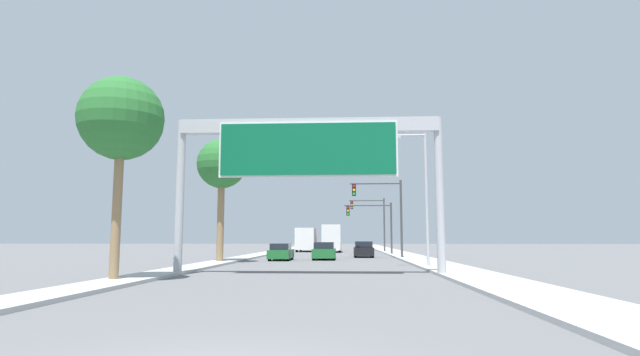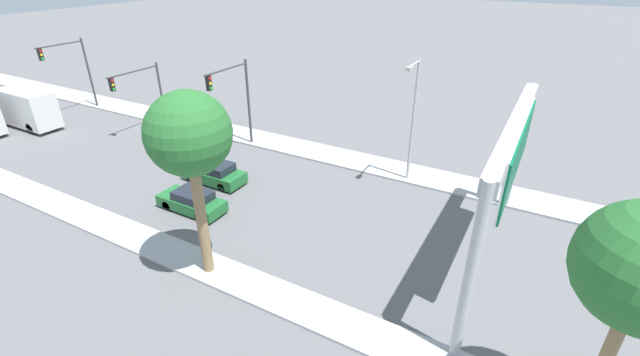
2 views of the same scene
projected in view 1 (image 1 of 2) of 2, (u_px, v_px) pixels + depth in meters
name	position (u px, v px, depth m)	size (l,w,h in m)	color
sidewalk_right	(391.00, 251.00, 65.43)	(3.00, 120.00, 0.15)	#AFAFAF
median_strip_left	(278.00, 251.00, 66.21)	(2.00, 120.00, 0.15)	#AFAFAF
sign_gantry	(308.00, 149.00, 24.79)	(13.31, 0.73, 7.77)	#B2B2B7
car_near_right	(281.00, 252.00, 40.96)	(1.72, 4.32, 1.37)	#1E662D
car_far_center	(363.00, 250.00, 47.44)	(1.83, 4.34, 1.49)	black
car_mid_center	(324.00, 251.00, 42.08)	(1.85, 4.38, 1.47)	#1E662D
truck_box_primary	(332.00, 238.00, 64.35)	(2.31, 7.87, 3.47)	red
truck_box_secondary	(306.00, 240.00, 67.21)	(2.45, 8.20, 3.12)	red
traffic_light_near_intersection	(386.00, 206.00, 44.29)	(4.63, 0.32, 6.96)	#3D3D3F
traffic_light_mid_block	(375.00, 219.00, 54.13)	(5.18, 0.32, 5.64)	#3D3D3F
traffic_light_far_intersection	(373.00, 216.00, 64.11)	(4.60, 0.32, 6.93)	#3D3D3F
palm_tree_foreground	(121.00, 120.00, 21.23)	(3.57, 3.57, 8.67)	#8C704C
palm_tree_background	(222.00, 165.00, 37.17)	(3.69, 3.69, 9.18)	#8C704C
street_lamp_right	(422.00, 188.00, 30.90)	(2.20, 0.28, 8.38)	#B2B2B7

